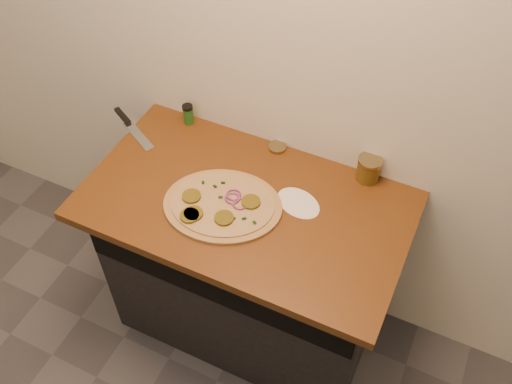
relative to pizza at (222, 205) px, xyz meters
The scene contains 8 objects.
cabinet 0.49m from the pizza, 55.54° to the left, with size 1.10×0.60×0.86m, color black.
countertop 0.10m from the pizza, 44.82° to the left, with size 1.20×0.70×0.04m, color brown.
pizza is the anchor object (origin of this frame).
chefs_knife 0.59m from the pizza, 157.57° to the left, with size 0.27×0.17×0.02m.
mason_jar_lid 0.37m from the pizza, 81.02° to the left, with size 0.07×0.07×0.02m, color #8E7F52.
salsa_jar 0.56m from the pizza, 40.30° to the left, with size 0.09×0.09×0.10m.
spice_shaker 0.49m from the pizza, 133.98° to the left, with size 0.04×0.04×0.09m.
flour_spill 0.28m from the pizza, 29.16° to the left, with size 0.18×0.18×0.00m, color silver.
Camera 1 is at (0.62, 0.20, 2.48)m, focal length 40.00 mm.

